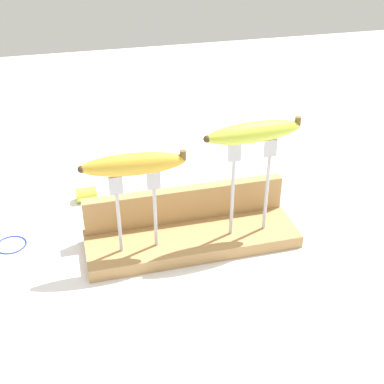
{
  "coord_description": "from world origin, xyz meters",
  "views": [
    {
      "loc": [
        -0.22,
        -0.83,
        0.65
      ],
      "look_at": [
        0.0,
        0.0,
        0.13
      ],
      "focal_mm": 47.68,
      "sensor_mm": 36.0,
      "label": 1
    }
  ],
  "objects_px": {
    "fork_stand_left": "(136,205)",
    "banana_chunk_near": "(87,194)",
    "banana_raised_left": "(134,164)",
    "wire_coil": "(11,244)",
    "fork_stand_right": "(251,180)",
    "banana_raised_right": "(254,132)"
  },
  "relations": [
    {
      "from": "fork_stand_right",
      "to": "wire_coil",
      "type": "relative_size",
      "value": 3.16
    },
    {
      "from": "banana_raised_left",
      "to": "banana_raised_right",
      "type": "relative_size",
      "value": 1.0
    },
    {
      "from": "banana_raised_right",
      "to": "banana_chunk_near",
      "type": "relative_size",
      "value": 3.93
    },
    {
      "from": "banana_chunk_near",
      "to": "fork_stand_left",
      "type": "bearing_deg",
      "value": -71.37
    },
    {
      "from": "fork_stand_right",
      "to": "banana_raised_left",
      "type": "height_order",
      "value": "banana_raised_left"
    },
    {
      "from": "banana_raised_right",
      "to": "wire_coil",
      "type": "xyz_separation_m",
      "value": [
        -0.48,
        0.11,
        -0.25
      ]
    },
    {
      "from": "banana_raised_right",
      "to": "banana_chunk_near",
      "type": "xyz_separation_m",
      "value": [
        -0.31,
        0.25,
        -0.24
      ]
    },
    {
      "from": "fork_stand_right",
      "to": "banana_raised_left",
      "type": "relative_size",
      "value": 1.04
    },
    {
      "from": "fork_stand_right",
      "to": "banana_raised_left",
      "type": "distance_m",
      "value": 0.24
    },
    {
      "from": "banana_raised_left",
      "to": "wire_coil",
      "type": "bearing_deg",
      "value": 156.11
    },
    {
      "from": "fork_stand_left",
      "to": "fork_stand_right",
      "type": "relative_size",
      "value": 0.81
    },
    {
      "from": "fork_stand_left",
      "to": "banana_raised_left",
      "type": "xyz_separation_m",
      "value": [
        -0.0,
        0.0,
        0.09
      ]
    },
    {
      "from": "fork_stand_left",
      "to": "banana_raised_right",
      "type": "xyz_separation_m",
      "value": [
        0.23,
        -0.0,
        0.12
      ]
    },
    {
      "from": "fork_stand_left",
      "to": "banana_raised_left",
      "type": "height_order",
      "value": "banana_raised_left"
    },
    {
      "from": "fork_stand_left",
      "to": "banana_chunk_near",
      "type": "bearing_deg",
      "value": 108.63
    },
    {
      "from": "banana_raised_left",
      "to": "banana_chunk_near",
      "type": "xyz_separation_m",
      "value": [
        -0.08,
        0.25,
        -0.2
      ]
    },
    {
      "from": "fork_stand_left",
      "to": "banana_raised_left",
      "type": "relative_size",
      "value": 0.85
    },
    {
      "from": "fork_stand_left",
      "to": "banana_raised_left",
      "type": "bearing_deg",
      "value": 177.0
    },
    {
      "from": "fork_stand_left",
      "to": "banana_raised_left",
      "type": "distance_m",
      "value": 0.09
    },
    {
      "from": "fork_stand_right",
      "to": "banana_raised_right",
      "type": "relative_size",
      "value": 1.04
    },
    {
      "from": "banana_chunk_near",
      "to": "wire_coil",
      "type": "distance_m",
      "value": 0.22
    },
    {
      "from": "fork_stand_left",
      "to": "banana_chunk_near",
      "type": "height_order",
      "value": "fork_stand_left"
    }
  ]
}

